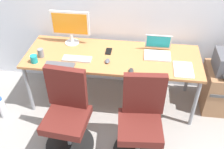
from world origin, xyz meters
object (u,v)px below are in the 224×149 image
Objects in this scene: office_chair_left at (67,115)px; coffee_mug at (34,59)px; open_laptop at (158,50)px; desktop_monitor at (70,25)px; office_chair_right at (141,122)px; side_cabinet at (223,89)px; water_bottle_on_floor at (3,108)px.

coffee_mug is (-0.49, 0.49, 0.34)m from office_chair_left.
open_laptop is (0.92, 0.86, 0.34)m from office_chair_left.
desktop_monitor is (-0.17, 0.97, 0.54)m from office_chair_left.
office_chair_left reaches higher than coffee_mug.
desktop_monitor reaches higher than office_chair_right.
water_bottle_on_floor is at bearing -168.40° from side_cabinet.
open_laptop is at bearing -6.08° from desktop_monitor.
office_chair_right is at bearing 0.00° from office_chair_left.
coffee_mug is at bearing 134.69° from office_chair_left.
open_laptop is at bearing 80.30° from office_chair_right.
office_chair_right is at bearing -99.70° from open_laptop.
coffee_mug is (-1.26, 0.49, 0.34)m from office_chair_right.
side_cabinet is 6.10× the size of coffee_mug.
office_chair_left is 1.30m from open_laptop.
office_chair_right is 10.22× the size of coffee_mug.
open_laptop is (1.08, -0.12, -0.20)m from desktop_monitor.
office_chair_right reaches higher than coffee_mug.
desktop_monitor is (-0.94, 0.97, 0.54)m from office_chair_right.
water_bottle_on_floor is 1.32m from desktop_monitor.
office_chair_left is at bearing -155.33° from side_cabinet.
water_bottle_on_floor is (-2.72, -0.56, -0.13)m from side_cabinet.
water_bottle_on_floor is at bearing 171.11° from office_chair_right.
open_laptop reaches higher than coffee_mug.
side_cabinet is 1.81× the size of open_laptop.
desktop_monitor is at bearing 56.09° from coffee_mug.
side_cabinet is (1.02, 0.82, -0.14)m from office_chair_right.
coffee_mug is at bearing 27.75° from water_bottle_on_floor.
desktop_monitor is 0.61m from coffee_mug.
water_bottle_on_floor is at bearing -162.18° from open_laptop.
desktop_monitor is at bearing 133.95° from office_chair_right.
side_cabinet is 2.08m from desktop_monitor.
office_chair_left is at bearing -16.00° from water_bottle_on_floor.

